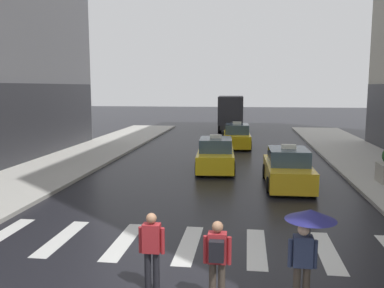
% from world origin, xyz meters
% --- Properties ---
extents(crosswalk_markings, '(11.30, 2.80, 0.01)m').
position_xyz_m(crosswalk_markings, '(-0.00, 3.00, 0.00)').
color(crosswalk_markings, silver).
rests_on(crosswalk_markings, ground).
extents(taxi_lead, '(1.99, 4.57, 1.80)m').
position_xyz_m(taxi_lead, '(3.25, 10.12, 0.72)').
color(taxi_lead, gold).
rests_on(taxi_lead, ground).
extents(taxi_second, '(2.13, 4.63, 1.80)m').
position_xyz_m(taxi_second, '(-0.07, 13.27, 0.72)').
color(taxi_second, yellow).
rests_on(taxi_second, ground).
extents(taxi_third, '(2.09, 4.61, 1.80)m').
position_xyz_m(taxi_third, '(0.80, 21.39, 0.72)').
color(taxi_third, yellow).
rests_on(taxi_third, ground).
extents(box_truck, '(2.41, 7.59, 3.35)m').
position_xyz_m(box_truck, '(-0.04, 31.61, 1.85)').
color(box_truck, '#2D2D2D').
rests_on(box_truck, ground).
extents(pedestrian_with_umbrella, '(0.96, 0.96, 1.94)m').
position_xyz_m(pedestrian_with_umbrella, '(2.66, 0.17, 1.52)').
color(pedestrian_with_umbrella, '#473D33').
rests_on(pedestrian_with_umbrella, ground).
extents(pedestrian_with_backpack, '(0.55, 0.43, 1.65)m').
position_xyz_m(pedestrian_with_backpack, '(0.97, 0.09, 0.97)').
color(pedestrian_with_backpack, '#473D33').
rests_on(pedestrian_with_backpack, ground).
extents(pedestrian_plain_coat, '(0.55, 0.24, 1.65)m').
position_xyz_m(pedestrian_plain_coat, '(-0.41, 0.46, 0.94)').
color(pedestrian_plain_coat, black).
rests_on(pedestrian_plain_coat, ground).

